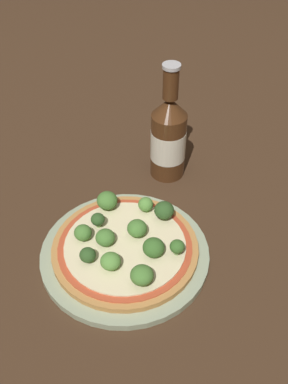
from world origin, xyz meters
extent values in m
plane|color=#3D2819|center=(0.00, 0.00, 0.00)|extent=(3.00, 3.00, 0.00)
cylinder|color=#93A384|center=(-0.01, 0.01, 0.01)|extent=(0.27, 0.27, 0.01)
cylinder|color=#B77F42|center=(-0.01, 0.01, 0.02)|extent=(0.23, 0.23, 0.01)
cylinder|color=#B74728|center=(-0.01, 0.01, 0.02)|extent=(0.21, 0.21, 0.00)
cylinder|color=beige|center=(-0.01, 0.01, 0.02)|extent=(0.19, 0.19, 0.00)
cylinder|color=#7A9E5B|center=(-0.04, 0.06, 0.03)|extent=(0.01, 0.01, 0.01)
ellipsoid|color=#2D5123|center=(-0.04, 0.06, 0.04)|extent=(0.02, 0.02, 0.02)
cylinder|color=#7A9E5B|center=(-0.07, -0.01, 0.03)|extent=(0.01, 0.01, 0.01)
ellipsoid|color=#2D5123|center=(-0.07, -0.01, 0.04)|extent=(0.02, 0.02, 0.02)
cylinder|color=#7A9E5B|center=(-0.04, -0.03, 0.03)|extent=(0.01, 0.01, 0.01)
ellipsoid|color=#568E3D|center=(-0.04, -0.03, 0.04)|extent=(0.03, 0.03, 0.02)
cylinder|color=#7A9E5B|center=(0.03, -0.02, 0.03)|extent=(0.01, 0.01, 0.01)
ellipsoid|color=#386628|center=(0.03, -0.02, 0.04)|extent=(0.03, 0.03, 0.03)
cylinder|color=#7A9E5B|center=(-0.04, 0.02, 0.03)|extent=(0.01, 0.01, 0.01)
ellipsoid|color=#477A33|center=(-0.04, 0.02, 0.04)|extent=(0.03, 0.03, 0.02)
cylinder|color=#7A9E5B|center=(0.02, 0.03, 0.03)|extent=(0.01, 0.01, 0.01)
ellipsoid|color=#477A33|center=(0.02, 0.03, 0.04)|extent=(0.03, 0.03, 0.03)
cylinder|color=#7A9E5B|center=(0.07, 0.05, 0.03)|extent=(0.01, 0.01, 0.01)
ellipsoid|color=#2D5123|center=(0.07, 0.05, 0.04)|extent=(0.03, 0.03, 0.03)
cylinder|color=#7A9E5B|center=(-0.07, 0.04, 0.03)|extent=(0.01, 0.01, 0.01)
ellipsoid|color=#477A33|center=(-0.07, 0.04, 0.04)|extent=(0.03, 0.03, 0.02)
cylinder|color=#7A9E5B|center=(0.04, 0.08, 0.03)|extent=(0.01, 0.01, 0.01)
ellipsoid|color=#568E3D|center=(0.04, 0.08, 0.04)|extent=(0.03, 0.03, 0.02)
cylinder|color=#7A9E5B|center=(0.06, -0.03, 0.03)|extent=(0.01, 0.01, 0.01)
ellipsoid|color=#386628|center=(0.06, -0.03, 0.04)|extent=(0.02, 0.02, 0.02)
cylinder|color=#7A9E5B|center=(-0.02, 0.10, 0.03)|extent=(0.01, 0.01, 0.01)
ellipsoid|color=#477A33|center=(-0.02, 0.10, 0.04)|extent=(0.03, 0.03, 0.03)
cylinder|color=#7A9E5B|center=(0.00, -0.07, 0.03)|extent=(0.01, 0.01, 0.01)
ellipsoid|color=#477A33|center=(0.00, -0.07, 0.04)|extent=(0.03, 0.03, 0.03)
cylinder|color=#472814|center=(0.12, 0.19, 0.06)|extent=(0.06, 0.06, 0.13)
cylinder|color=beige|center=(0.12, 0.19, 0.07)|extent=(0.07, 0.07, 0.06)
cone|color=#472814|center=(0.12, 0.19, 0.15)|extent=(0.06, 0.06, 0.03)
cylinder|color=#472814|center=(0.12, 0.19, 0.19)|extent=(0.03, 0.03, 0.06)
cylinder|color=#B2B2B7|center=(0.12, 0.19, 0.22)|extent=(0.03, 0.03, 0.01)
camera|label=1|loc=(-0.10, -0.44, 0.56)|focal=42.00mm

